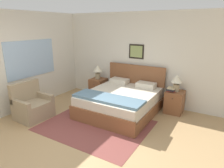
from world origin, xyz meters
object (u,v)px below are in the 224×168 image
object	(u,v)px
table_lamp_near_window	(98,70)
bed	(121,101)
nightstand_near_window	(98,88)
table_lamp_by_door	(177,81)
nightstand_by_door	(174,102)
armchair	(32,106)

from	to	relation	value
table_lamp_near_window	bed	bearing A→B (deg)	-30.67
bed	nightstand_near_window	world-z (taller)	bed
table_lamp_near_window	table_lamp_by_door	world-z (taller)	same
nightstand_by_door	table_lamp_near_window	size ratio (longest dim) A/B	1.35
bed	armchair	distance (m)	2.22
armchair	nightstand_near_window	size ratio (longest dim) A/B	1.52
armchair	table_lamp_near_window	size ratio (longest dim) A/B	2.06
nightstand_near_window	table_lamp_by_door	distance (m)	2.51
nightstand_by_door	table_lamp_near_window	world-z (taller)	table_lamp_near_window
nightstand_by_door	bed	bearing A→B (deg)	-148.93
bed	armchair	bearing A→B (deg)	-141.18
nightstand_near_window	table_lamp_near_window	bearing A→B (deg)	-106.47
bed	nightstand_near_window	bearing A→B (deg)	148.93
armchair	bed	bearing A→B (deg)	130.72
nightstand_near_window	table_lamp_by_door	world-z (taller)	table_lamp_by_door
bed	armchair	world-z (taller)	bed
table_lamp_by_door	nightstand_by_door	bearing A→B (deg)	136.90
bed	table_lamp_near_window	size ratio (longest dim) A/B	4.51
bed	table_lamp_near_window	bearing A→B (deg)	149.33
bed	nightstand_by_door	world-z (taller)	bed
bed	nightstand_near_window	xyz separation A→B (m)	(-1.21, 0.73, -0.02)
nightstand_near_window	bed	bearing A→B (deg)	-31.07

